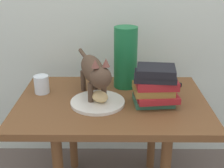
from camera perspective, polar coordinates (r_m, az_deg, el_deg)
The scene contains 8 objects.
side_table at distance 1.42m, azimuth 0.00°, elevation -5.56°, with size 0.85×0.59×0.53m.
plate at distance 1.36m, azimuth -2.68°, elevation -3.40°, with size 0.24×0.24×0.01m, color silver.
bread_roll at distance 1.33m, azimuth -2.29°, elevation -2.35°, with size 0.08×0.06×0.05m, color #E0BC7A.
cat at distance 1.36m, azimuth -3.38°, elevation 2.38°, with size 0.18×0.46×0.23m.
book_stack at distance 1.33m, azimuth 7.99°, elevation -0.34°, with size 0.20×0.17×0.18m.
green_vase at distance 1.49m, azimuth 2.52°, elevation 4.94°, with size 0.11×0.11×0.30m, color #196B38.
candle_jar at distance 1.49m, azimuth -12.92°, elevation -0.23°, with size 0.07×0.07×0.08m.
tv_remote at distance 1.52m, azimuth 10.40°, elevation -0.62°, with size 0.15×0.04×0.02m, color black.
Camera 1 is at (0.01, -1.25, 1.13)m, focal length 49.22 mm.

